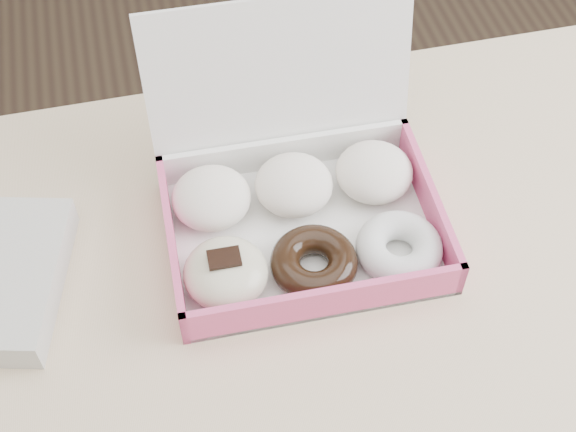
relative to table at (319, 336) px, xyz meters
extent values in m
cube|color=#CCB386|center=(0.00, 0.00, 0.06)|extent=(1.20, 0.80, 0.04)
cylinder|color=#CCB386|center=(0.55, 0.35, -0.32)|extent=(0.05, 0.05, 0.71)
cube|color=white|center=(0.00, 0.10, 0.08)|extent=(0.34, 0.25, 0.01)
cube|color=#DF4C81|center=(0.00, -0.02, 0.11)|extent=(0.33, 0.02, 0.05)
cube|color=white|center=(0.00, 0.21, 0.11)|extent=(0.33, 0.02, 0.05)
cube|color=#DF4C81|center=(-0.16, 0.10, 0.11)|extent=(0.01, 0.24, 0.05)
cube|color=#DF4C81|center=(0.16, 0.09, 0.11)|extent=(0.01, 0.24, 0.05)
cube|color=white|center=(0.01, 0.24, 0.20)|extent=(0.33, 0.06, 0.24)
ellipsoid|color=white|center=(-0.10, 0.16, 0.11)|extent=(0.10, 0.10, 0.06)
ellipsoid|color=white|center=(0.00, 0.16, 0.11)|extent=(0.10, 0.10, 0.06)
ellipsoid|color=white|center=(0.11, 0.15, 0.11)|extent=(0.10, 0.10, 0.06)
ellipsoid|color=beige|center=(-0.10, 0.04, 0.11)|extent=(0.10, 0.10, 0.06)
cube|color=black|center=(-0.10, 0.04, 0.14)|extent=(0.04, 0.03, 0.00)
torus|color=black|center=(0.00, 0.04, 0.10)|extent=(0.11, 0.11, 0.04)
torus|color=white|center=(0.10, 0.04, 0.10)|extent=(0.11, 0.11, 0.04)
camera|label=1|loc=(-0.15, -0.47, 0.88)|focal=50.00mm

